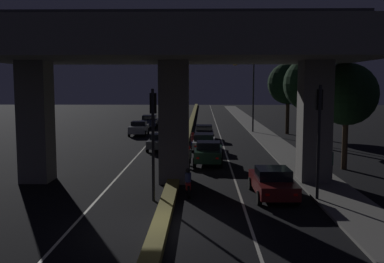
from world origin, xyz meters
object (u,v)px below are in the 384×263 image
car_dark_green_second (209,153)px  motorcycle_black_filtering_mid (189,158)px  car_dark_blue_third_oncoming (149,121)px  traffic_light_right_of_median (319,123)px  car_white_third (204,142)px  pedestrian_on_sidewalk (330,164)px  street_lamp (250,91)px  car_dark_red_lead (273,182)px  motorcycle_blue_filtering_far (193,142)px  car_silver_second_oncoming (139,128)px  car_grey_lead_oncoming (160,142)px  traffic_light_left_of_median (153,125)px  motorcycle_red_filtering_near (188,184)px  car_black_fourth (204,132)px

car_dark_green_second → motorcycle_black_filtering_mid: bearing=136.7°
car_dark_blue_third_oncoming → traffic_light_right_of_median: bearing=17.7°
car_white_third → pedestrian_on_sidewalk: bearing=-148.2°
street_lamp → pedestrian_on_sidewalk: 25.52m
car_dark_red_lead → motorcycle_blue_filtering_far: motorcycle_blue_filtering_far is taller
motorcycle_black_filtering_mid → traffic_light_right_of_median: bearing=-144.6°
car_silver_second_oncoming → car_white_third: bearing=32.6°
street_lamp → car_grey_lead_oncoming: bearing=-123.8°
traffic_light_left_of_median → car_white_third: bearing=81.4°
traffic_light_left_of_median → car_dark_green_second: bearing=74.1°
street_lamp → car_grey_lead_oncoming: 16.35m
motorcycle_red_filtering_near → motorcycle_black_filtering_mid: bearing=-3.3°
traffic_light_left_of_median → car_silver_second_oncoming: (-4.49, 26.72, -2.81)m
car_dark_red_lead → motorcycle_red_filtering_near: size_ratio=2.58×
car_black_fourth → pedestrian_on_sidewalk: bearing=-160.1°
car_white_third → pedestrian_on_sidewalk: 13.84m
pedestrian_on_sidewalk → car_black_fourth: bearing=110.0°
car_white_third → motorcycle_black_filtering_mid: size_ratio=2.46×
street_lamp → car_black_fourth: street_lamp is taller
car_dark_blue_third_oncoming → motorcycle_black_filtering_mid: car_dark_blue_third_oncoming is taller
traffic_light_left_of_median → car_black_fourth: 23.47m
car_white_third → car_silver_second_oncoming: car_silver_second_oncoming is taller
traffic_light_left_of_median → car_dark_blue_third_oncoming: bearing=97.1°
car_dark_red_lead → car_dark_blue_third_oncoming: 35.86m
car_white_third → motorcycle_black_filtering_mid: 7.77m
car_dark_green_second → motorcycle_black_filtering_mid: size_ratio=2.31×
street_lamp → car_dark_green_second: 20.66m
traffic_light_right_of_median → traffic_light_left_of_median: bearing=180.0°
street_lamp → traffic_light_left_of_median: bearing=-104.5°
traffic_light_right_of_median → motorcycle_black_filtering_mid: size_ratio=3.04×
car_dark_blue_third_oncoming → motorcycle_red_filtering_near: 34.78m
car_black_fourth → car_silver_second_oncoming: bearing=62.9°
car_dark_red_lead → motorcycle_black_filtering_mid: size_ratio=2.56×
car_dark_red_lead → car_dark_blue_third_oncoming: car_dark_blue_third_oncoming is taller
car_black_fourth → street_lamp: bearing=-40.1°
car_silver_second_oncoming → car_dark_red_lead: bearing=21.1°
traffic_light_right_of_median → car_black_fourth: traffic_light_right_of_median is taller
traffic_light_left_of_median → motorcycle_red_filtering_near: traffic_light_left_of_median is taller
traffic_light_right_of_median → car_silver_second_oncoming: (-12.16, 26.72, -2.93)m
car_black_fourth → motorcycle_black_filtering_mid: bearing=176.0°
car_black_fourth → motorcycle_red_filtering_near: 22.30m
car_dark_green_second → car_black_fourth: 13.59m
traffic_light_right_of_median → motorcycle_black_filtering_mid: 10.86m
traffic_light_right_of_median → car_white_third: 17.14m
traffic_light_left_of_median → motorcycle_blue_filtering_far: 16.57m
car_white_third → motorcycle_black_filtering_mid: bearing=174.2°
car_silver_second_oncoming → motorcycle_red_filtering_near: (6.09, -25.84, -0.17)m
car_dark_red_lead → car_grey_lead_oncoming: bearing=23.1°
street_lamp → motorcycle_black_filtering_mid: 22.20m
car_white_third → motorcycle_blue_filtering_far: motorcycle_blue_filtering_far is taller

